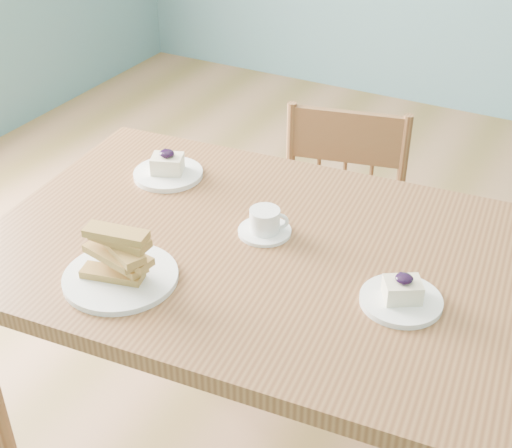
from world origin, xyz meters
The scene contains 6 objects.
dining_table centered at (-0.18, -0.23, 0.70)m, with size 1.51×0.95×0.77m.
dining_chair centered at (-0.31, 0.31, 0.43)m, with size 0.45×0.44×0.83m.
cheesecake_plate_near centered at (0.06, -0.28, 0.79)m, with size 0.17×0.17×0.07m.
cheesecake_plate_far centered at (-0.64, -0.07, 0.79)m, with size 0.18×0.18×0.08m.
coffee_cup centered at (-0.29, -0.19, 0.80)m, with size 0.12×0.12×0.06m.
biscotti_plate centered at (-0.48, -0.48, 0.82)m, with size 0.24×0.24×0.13m.
Camera 1 is at (0.33, -1.40, 1.68)m, focal length 50.00 mm.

